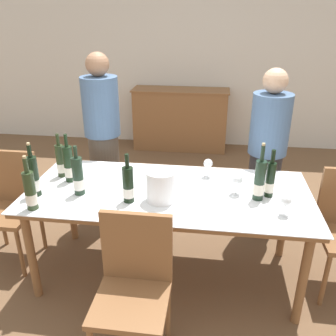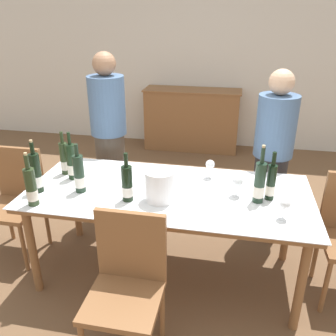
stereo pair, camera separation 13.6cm
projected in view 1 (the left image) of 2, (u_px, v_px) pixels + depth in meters
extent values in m
plane|color=brown|center=(168.00, 273.00, 2.87)|extent=(12.00, 12.00, 0.00)
cube|color=silver|center=(197.00, 50.00, 5.14)|extent=(8.00, 0.10, 2.80)
cube|color=brown|center=(180.00, 120.00, 5.30)|extent=(1.36, 0.44, 0.87)
cube|color=brown|center=(181.00, 90.00, 5.12)|extent=(1.40, 0.46, 0.02)
cylinder|color=brown|center=(32.00, 256.00, 2.50)|extent=(0.06, 0.06, 0.70)
cylinder|color=brown|center=(303.00, 281.00, 2.28)|extent=(0.06, 0.06, 0.70)
cylinder|color=brown|center=(71.00, 204.00, 3.17)|extent=(0.06, 0.06, 0.70)
cylinder|color=brown|center=(284.00, 219.00, 2.94)|extent=(0.06, 0.06, 0.70)
cube|color=brown|center=(168.00, 194.00, 2.57)|extent=(2.01, 0.89, 0.04)
cube|color=white|center=(168.00, 191.00, 2.56)|extent=(2.04, 0.92, 0.01)
cylinder|color=white|center=(161.00, 186.00, 2.39)|extent=(0.20, 0.20, 0.22)
cylinder|color=white|center=(161.00, 172.00, 2.35)|extent=(0.21, 0.21, 0.01)
cylinder|color=black|center=(34.00, 176.00, 2.45)|extent=(0.07, 0.07, 0.29)
cylinder|color=white|center=(35.00, 185.00, 2.47)|extent=(0.07, 0.07, 0.08)
cylinder|color=black|center=(29.00, 151.00, 2.37)|extent=(0.03, 0.03, 0.09)
cylinder|color=tan|center=(28.00, 144.00, 2.35)|extent=(0.02, 0.02, 0.02)
cylinder|color=black|center=(69.00, 164.00, 2.66)|extent=(0.07, 0.07, 0.28)
cylinder|color=silver|center=(70.00, 171.00, 2.68)|extent=(0.07, 0.07, 0.08)
cylinder|color=black|center=(66.00, 140.00, 2.58)|extent=(0.02, 0.02, 0.10)
cylinder|color=#28381E|center=(30.00, 191.00, 2.28)|extent=(0.07, 0.07, 0.26)
cylinder|color=silver|center=(32.00, 199.00, 2.31)|extent=(0.07, 0.07, 0.07)
cylinder|color=#28381E|center=(26.00, 166.00, 2.21)|extent=(0.03, 0.03, 0.10)
cylinder|color=tan|center=(24.00, 157.00, 2.19)|extent=(0.02, 0.02, 0.02)
cylinder|color=black|center=(270.00, 180.00, 2.44)|extent=(0.06, 0.06, 0.25)
cylinder|color=silver|center=(269.00, 187.00, 2.46)|extent=(0.06, 0.06, 0.07)
cylinder|color=black|center=(273.00, 156.00, 2.37)|extent=(0.03, 0.03, 0.09)
cylinder|color=black|center=(128.00, 185.00, 2.37)|extent=(0.07, 0.07, 0.25)
cylinder|color=white|center=(129.00, 192.00, 2.40)|extent=(0.08, 0.08, 0.07)
cylinder|color=black|center=(127.00, 161.00, 2.30)|extent=(0.03, 0.03, 0.10)
cylinder|color=#28381E|center=(60.00, 161.00, 2.74)|extent=(0.06, 0.06, 0.26)
cylinder|color=silver|center=(61.00, 168.00, 2.76)|extent=(0.07, 0.07, 0.07)
cylinder|color=#28381E|center=(58.00, 140.00, 2.67)|extent=(0.03, 0.03, 0.09)
cylinder|color=#1E3323|center=(259.00, 180.00, 2.40)|extent=(0.07, 0.07, 0.28)
cylinder|color=silver|center=(258.00, 189.00, 2.42)|extent=(0.07, 0.07, 0.08)
cylinder|color=#1E3323|center=(263.00, 153.00, 2.32)|extent=(0.03, 0.03, 0.11)
cylinder|color=tan|center=(264.00, 144.00, 2.29)|extent=(0.02, 0.02, 0.02)
cylinder|color=#1E3323|center=(78.00, 176.00, 2.47)|extent=(0.07, 0.07, 0.27)
cylinder|color=white|center=(79.00, 184.00, 2.49)|extent=(0.08, 0.08, 0.08)
cylinder|color=#1E3323|center=(75.00, 152.00, 2.39)|extent=(0.03, 0.03, 0.09)
cylinder|color=white|center=(284.00, 215.00, 2.26)|extent=(0.06, 0.06, 0.00)
cylinder|color=white|center=(285.00, 209.00, 2.24)|extent=(0.01, 0.01, 0.08)
sphere|color=white|center=(286.00, 200.00, 2.22)|extent=(0.07, 0.07, 0.07)
cylinder|color=white|center=(236.00, 194.00, 2.52)|extent=(0.07, 0.07, 0.00)
cylinder|color=white|center=(236.00, 188.00, 2.50)|extent=(0.01, 0.01, 0.08)
sphere|color=white|center=(237.00, 179.00, 2.47)|extent=(0.08, 0.08, 0.08)
cylinder|color=white|center=(207.00, 176.00, 2.78)|extent=(0.06, 0.06, 0.00)
cylinder|color=white|center=(208.00, 171.00, 2.76)|extent=(0.01, 0.01, 0.08)
sphere|color=white|center=(208.00, 163.00, 2.74)|extent=(0.07, 0.07, 0.07)
cylinder|color=brown|center=(111.00, 305.00, 2.28)|extent=(0.03, 0.03, 0.41)
cylinder|color=brown|center=(168.00, 311.00, 2.24)|extent=(0.03, 0.03, 0.41)
cube|color=brown|center=(131.00, 303.00, 2.00)|extent=(0.42, 0.42, 0.04)
cube|color=brown|center=(137.00, 246.00, 2.08)|extent=(0.42, 0.04, 0.45)
cylinder|color=brown|center=(21.00, 254.00, 2.75)|extent=(0.03, 0.03, 0.43)
cylinder|color=brown|center=(3.00, 224.00, 3.13)|extent=(0.03, 0.03, 0.43)
cylinder|color=brown|center=(42.00, 227.00, 3.09)|extent=(0.03, 0.03, 0.43)
cube|color=brown|center=(6.00, 214.00, 2.85)|extent=(0.42, 0.42, 0.04)
cube|color=brown|center=(13.00, 176.00, 2.92)|extent=(0.42, 0.04, 0.45)
cylinder|color=brown|center=(325.00, 280.00, 2.47)|extent=(0.03, 0.03, 0.43)
cylinder|color=brown|center=(312.00, 248.00, 2.81)|extent=(0.03, 0.03, 0.43)
cylinder|color=#51473D|center=(106.00, 177.00, 3.48)|extent=(0.28, 0.28, 0.88)
cylinder|color=#4C6B93|center=(101.00, 106.00, 3.19)|extent=(0.33, 0.33, 0.53)
sphere|color=#A37556|center=(97.00, 64.00, 3.04)|extent=(0.21, 0.21, 0.21)
cylinder|color=#2D2D33|center=(262.00, 193.00, 3.26)|extent=(0.28, 0.28, 0.80)
cylinder|color=#4C6B93|center=(270.00, 124.00, 2.99)|extent=(0.33, 0.33, 0.52)
sphere|color=#DBAD89|center=(275.00, 81.00, 2.84)|extent=(0.20, 0.20, 0.20)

